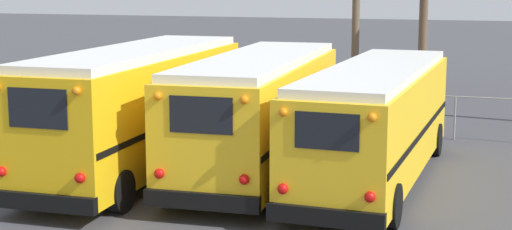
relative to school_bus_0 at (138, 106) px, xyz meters
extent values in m
plane|color=#424247|center=(3.07, 1.02, -1.79)|extent=(160.00, 160.00, 0.00)
cube|color=yellow|center=(0.00, 0.02, -0.07)|extent=(2.56, 9.55, 2.78)
cube|color=white|center=(0.00, 0.02, 1.42)|extent=(2.35, 9.17, 0.20)
cube|color=black|center=(0.04, -4.79, -1.27)|extent=(2.52, 0.22, 0.36)
cube|color=black|center=(0.04, -4.76, 0.70)|extent=(1.36, 0.04, 0.83)
sphere|color=red|center=(-0.88, -4.81, -0.69)|extent=(0.22, 0.22, 0.22)
sphere|color=red|center=(0.97, -4.79, -0.69)|extent=(0.22, 0.22, 0.22)
sphere|color=orange|center=(0.97, -4.79, 1.10)|extent=(0.18, 0.18, 0.18)
cube|color=black|center=(-1.25, 0.01, -0.27)|extent=(0.11, 9.34, 0.14)
cube|color=black|center=(1.25, 0.03, -0.27)|extent=(0.11, 9.34, 0.14)
cylinder|color=black|center=(-1.19, 3.47, -1.31)|extent=(0.29, 0.97, 0.97)
cylinder|color=black|center=(1.12, 3.49, -1.31)|extent=(0.29, 0.97, 0.97)
cylinder|color=black|center=(-1.12, -3.46, -1.31)|extent=(0.29, 0.97, 0.97)
cylinder|color=black|center=(1.19, -3.44, -1.31)|extent=(0.29, 0.97, 0.97)
cube|color=yellow|center=(3.07, 0.88, -0.15)|extent=(2.80, 9.35, 2.57)
cube|color=white|center=(3.07, 0.88, 1.24)|extent=(2.59, 8.97, 0.20)
cube|color=black|center=(3.23, -3.79, -1.26)|extent=(2.54, 0.29, 0.36)
cube|color=black|center=(3.23, -3.77, 0.56)|extent=(1.37, 0.08, 0.77)
sphere|color=red|center=(2.30, -3.84, -0.73)|extent=(0.22, 0.22, 0.22)
sphere|color=orange|center=(2.30, -3.84, 0.92)|extent=(0.18, 0.18, 0.18)
sphere|color=red|center=(4.16, -3.77, -0.73)|extent=(0.22, 0.22, 0.22)
sphere|color=orange|center=(4.16, -3.77, 0.92)|extent=(0.18, 0.18, 0.18)
cube|color=black|center=(1.82, 0.84, -0.34)|extent=(0.33, 9.08, 0.14)
cube|color=black|center=(4.32, 0.92, -0.34)|extent=(0.33, 9.08, 0.14)
cylinder|color=black|center=(1.80, 4.17, -1.29)|extent=(0.31, 1.02, 1.01)
cylinder|color=black|center=(4.12, 4.25, -1.29)|extent=(0.31, 1.02, 1.01)
cylinder|color=black|center=(2.02, -2.49, -1.29)|extent=(0.31, 1.02, 1.01)
cylinder|color=black|center=(4.34, -2.42, -1.29)|extent=(0.31, 1.02, 1.01)
cube|color=yellow|center=(6.14, 0.87, -0.25)|extent=(2.78, 9.85, 2.43)
cube|color=white|center=(6.14, 0.87, 1.07)|extent=(2.58, 9.45, 0.20)
cube|color=black|center=(5.91, -4.05, -1.28)|extent=(2.38, 0.31, 0.36)
cube|color=black|center=(5.91, -4.02, 0.42)|extent=(1.28, 0.09, 0.73)
sphere|color=red|center=(5.04, -4.01, -0.79)|extent=(0.22, 0.22, 0.22)
sphere|color=orange|center=(5.04, -4.01, 0.75)|extent=(0.18, 0.18, 0.18)
sphere|color=red|center=(6.78, -4.10, -0.79)|extent=(0.22, 0.22, 0.22)
sphere|color=orange|center=(6.78, -4.10, 0.75)|extent=(0.18, 0.18, 0.18)
cube|color=black|center=(4.96, 0.92, -0.43)|extent=(0.47, 9.55, 0.14)
cube|color=black|center=(7.31, 0.81, -0.43)|extent=(0.47, 9.55, 0.14)
cylinder|color=black|center=(5.22, 4.49, -1.32)|extent=(0.32, 0.96, 0.95)
cylinder|color=black|center=(7.39, 4.39, -1.32)|extent=(0.32, 0.96, 0.95)
cylinder|color=black|center=(4.89, -2.66, -1.32)|extent=(0.32, 0.96, 0.95)
cylinder|color=black|center=(7.06, -2.76, -1.32)|extent=(0.32, 0.96, 0.95)
cylinder|color=brown|center=(3.79, 11.09, 1.89)|extent=(0.29, 0.29, 7.36)
cylinder|color=brown|center=(5.66, 18.30, 0.90)|extent=(0.40, 0.40, 5.38)
cylinder|color=#939399|center=(-4.00, 6.86, -1.09)|extent=(0.06, 0.06, 1.40)
cylinder|color=#939399|center=(-1.64, 6.86, -1.09)|extent=(0.06, 0.06, 1.40)
cylinder|color=#939399|center=(0.71, 6.86, -1.09)|extent=(0.06, 0.06, 1.40)
cylinder|color=#939399|center=(3.07, 6.86, -1.09)|extent=(0.06, 0.06, 1.40)
cylinder|color=#939399|center=(5.43, 6.86, -1.09)|extent=(0.06, 0.06, 1.40)
cylinder|color=#939399|center=(7.78, 6.86, -1.09)|extent=(0.06, 0.06, 1.40)
cylinder|color=#939399|center=(3.07, 6.86, -0.39)|extent=(14.14, 0.04, 0.04)
camera|label=1|loc=(8.95, -18.52, 3.32)|focal=55.00mm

